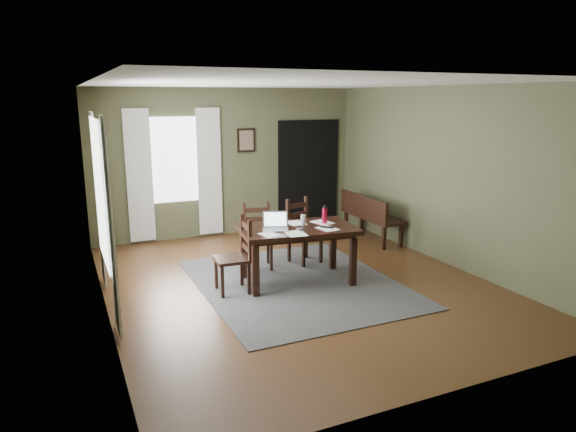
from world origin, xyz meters
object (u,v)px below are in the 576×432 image
chair_back_left (258,237)px  chair_back_right (303,232)px  chair_end (236,256)px  bench (369,213)px  dining_table (297,234)px  water_bottle (325,215)px  laptop (275,225)px

chair_back_left → chair_back_right: 0.73m
chair_end → bench: 3.34m
dining_table → chair_back_left: bearing=114.9°
dining_table → chair_end: bearing=-172.8°
bench → water_bottle: water_bottle is taller
chair_back_right → water_bottle: 0.86m
laptop → water_bottle: water_bottle is taller
laptop → water_bottle: (0.76, 0.02, 0.05)m
chair_end → chair_back_right: 1.57m
chair_back_right → bench: size_ratio=0.68×
bench → laptop: size_ratio=3.53×
dining_table → laptop: (-0.32, 0.02, 0.16)m
chair_back_left → water_bottle: (0.71, -0.80, 0.43)m
bench → chair_back_left: bearing=104.6°
chair_back_right → chair_back_left: bearing=162.1°
laptop → water_bottle: 0.76m
chair_back_left → chair_back_right: chair_back_right is taller
dining_table → chair_back_right: chair_back_right is taller
dining_table → chair_back_left: chair_back_left is taller
chair_end → bench: chair_end is taller
chair_end → chair_back_right: size_ratio=1.01×
dining_table → chair_back_right: 0.94m
chair_back_left → chair_end: bearing=-113.2°
chair_back_left → chair_back_right: size_ratio=0.98×
dining_table → chair_end: (-0.89, 0.00, -0.21)m
chair_back_right → laptop: bearing=-150.0°
laptop → dining_table: bearing=18.0°
chair_back_right → dining_table: bearing=-135.2°
dining_table → bench: (2.12, 1.45, -0.21)m
dining_table → chair_back_right: (0.47, 0.79, -0.21)m
laptop → chair_back_left: bearing=107.1°
chair_end → water_bottle: water_bottle is taller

